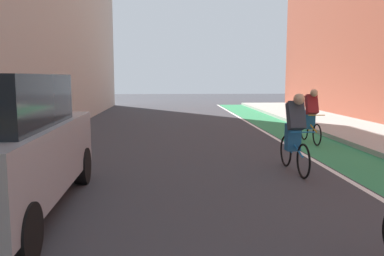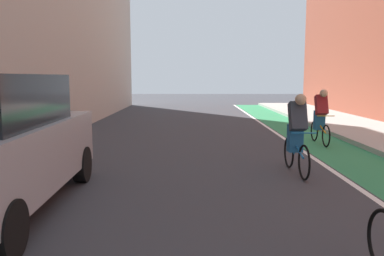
{
  "view_description": "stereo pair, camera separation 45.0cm",
  "coord_description": "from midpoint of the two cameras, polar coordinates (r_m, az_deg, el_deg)",
  "views": [
    {
      "loc": [
        -0.82,
        3.56,
        1.94
      ],
      "look_at": [
        -0.37,
        11.25,
        0.94
      ],
      "focal_mm": 36.88,
      "sensor_mm": 36.0,
      "label": 1
    },
    {
      "loc": [
        -0.37,
        3.55,
        1.94
      ],
      "look_at": [
        -0.37,
        11.25,
        0.94
      ],
      "focal_mm": 36.88,
      "sensor_mm": 36.0,
      "label": 2
    }
  ],
  "objects": [
    {
      "name": "cyclist_far",
      "position": [
        12.09,
        19.11,
        1.78
      ],
      "size": [
        0.48,
        1.68,
        1.59
      ],
      "color": "black",
      "rests_on": "ground"
    },
    {
      "name": "cyclist_trailing",
      "position": [
        8.23,
        16.43,
        -0.82
      ],
      "size": [
        0.48,
        1.73,
        1.62
      ],
      "color": "black",
      "rests_on": "ground"
    },
    {
      "name": "bike_lane_paint",
      "position": [
        11.83,
        20.1,
        -2.51
      ],
      "size": [
        1.6,
        32.99,
        0.0
      ],
      "primitive_type": "cube",
      "color": "#2D8451",
      "rests_on": "ground"
    },
    {
      "name": "lane_divider_stripe",
      "position": [
        11.55,
        15.9,
        -2.56
      ],
      "size": [
        0.12,
        32.99,
        0.0
      ],
      "primitive_type": "cube",
      "color": "white",
      "rests_on": "ground"
    },
    {
      "name": "ground_plane",
      "position": [
        9.17,
        3.75,
        -4.85
      ],
      "size": [
        72.58,
        72.58,
        0.0
      ],
      "primitive_type": "plane",
      "color": "#38383D"
    }
  ]
}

